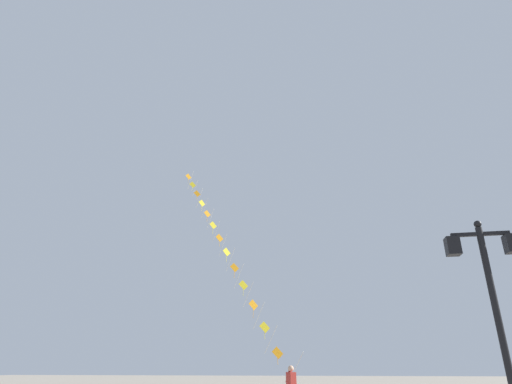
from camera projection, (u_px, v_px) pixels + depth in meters
The scene contains 2 objects.
twin_lantern_lamp_post at pixel (491, 285), 8.78m from camera, with size 1.49×0.28×4.65m.
kite_train at pixel (222, 244), 25.85m from camera, with size 9.82×12.06×16.40m.
Camera 1 is at (-1.26, -2.14, 1.63)m, focal length 29.41 mm.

